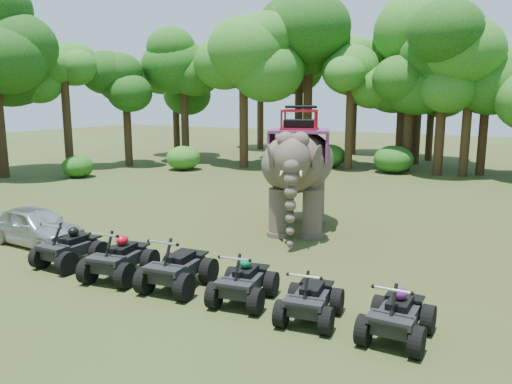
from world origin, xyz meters
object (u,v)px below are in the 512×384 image
atv_2 (177,262)px  atv_3 (244,276)px  atv_1 (119,253)px  parked_car (35,226)px  atv_5 (398,309)px  elephant (299,169)px  atv_4 (310,293)px  atv_0 (70,243)px

atv_2 → atv_3: atv_2 is taller
atv_1 → atv_3: 3.61m
parked_car → atv_5: bearing=-92.2°
elephant → parked_car: size_ratio=1.44×
elephant → atv_4: 7.63m
parked_car → atv_3: bearing=-93.2°
atv_2 → atv_3: (1.84, 0.07, -0.06)m
atv_4 → atv_3: bearing=166.7°
elephant → atv_2: elephant is taller
atv_0 → atv_5: (9.04, 0.04, -0.04)m
atv_3 → atv_5: size_ratio=1.01×
atv_0 → atv_1: atv_1 is taller
atv_4 → atv_1: bearing=172.5°
atv_2 → atv_3: size_ratio=1.10×
elephant → atv_5: size_ratio=3.09×
atv_1 → atv_2: bearing=-4.8°
atv_2 → atv_4: bearing=-7.4°
atv_5 → parked_car: bearing=175.9°
atv_5 → atv_0: bearing=-179.7°
atv_0 → atv_4: bearing=0.1°
atv_1 → atv_0: bearing=168.3°
atv_4 → atv_2: bearing=170.4°
parked_car → atv_4: bearing=-93.2°
elephant → parked_car: 8.90m
atv_0 → atv_3: size_ratio=1.06×
atv_0 → atv_4: atv_0 is taller
elephant → parked_car: elephant is taller
parked_car → atv_2: 6.35m
parked_car → atv_4: parked_car is taller
atv_0 → atv_1: size_ratio=0.96×
elephant → atv_2: size_ratio=2.79×
atv_0 → atv_3: bearing=1.6°
atv_2 → atv_5: (5.35, -0.04, -0.07)m
parked_car → atv_0: bearing=-106.8°
elephant → atv_2: (-0.25, -6.61, -1.48)m
atv_0 → atv_1: (1.93, -0.07, 0.02)m
parked_car → atv_0: size_ratio=2.03×
atv_3 → atv_5: (3.51, -0.11, -0.00)m
atv_1 → atv_2: size_ratio=0.99×
elephant → atv_3: (1.59, -6.54, -1.54)m
parked_car → atv_3: 8.17m
elephant → atv_5: elephant is taller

